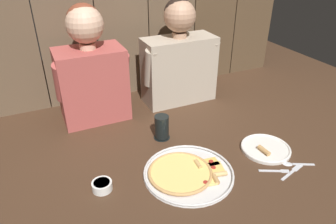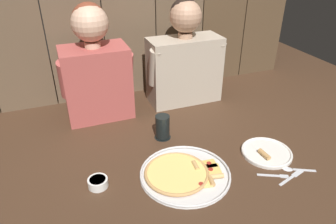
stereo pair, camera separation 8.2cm
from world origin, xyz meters
name	(u,v)px [view 1 (the left image)]	position (x,y,z in m)	size (l,w,h in m)	color
ground_plane	(178,156)	(0.00, 0.00, 0.00)	(3.20, 3.20, 0.00)	#422B1C
pizza_tray	(186,173)	(-0.03, -0.13, 0.01)	(0.38, 0.38, 0.03)	silver
dinner_plate	(266,148)	(0.39, -0.13, 0.01)	(0.23, 0.23, 0.03)	white
drinking_glass	(162,127)	(-0.01, 0.17, 0.06)	(0.08, 0.08, 0.12)	black
dipping_bowl	(102,185)	(-0.37, -0.07, 0.02)	(0.08, 0.08, 0.04)	white
table_fork	(276,171)	(0.33, -0.27, 0.00)	(0.12, 0.07, 0.01)	silver
table_knife	(292,172)	(0.39, -0.31, 0.00)	(0.15, 0.06, 0.01)	silver
table_spoon	(293,164)	(0.43, -0.27, 0.00)	(0.13, 0.08, 0.01)	silver
diner_left	(91,70)	(-0.26, 0.51, 0.28)	(0.38, 0.22, 0.61)	#AD4C47
diner_right	(179,58)	(0.26, 0.51, 0.27)	(0.45, 0.19, 0.60)	#B2A38E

